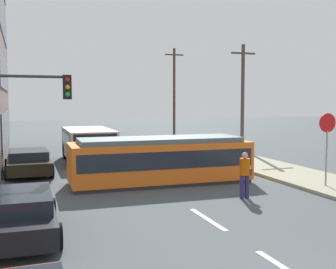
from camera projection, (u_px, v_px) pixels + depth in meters
The scene contains 13 objects.
ground_plane at pixel (164, 191), 16.09m from camera, with size 120.00×120.00×0.00m, color #475053.
lane_stripe_2 at pixel (207, 219), 12.33m from camera, with size 0.16×2.40×0.01m, color silver.
lane_stripe_3 at pixel (120, 163), 23.28m from camera, with size 0.16×2.40×0.01m, color silver.
lane_stripe_4 at pixel (100, 151), 28.91m from camera, with size 0.16×2.40×0.01m, color silver.
streetcar_tram at pixel (160, 159), 17.69m from camera, with size 7.65×2.70×1.95m.
city_bus at pixel (88, 143), 23.82m from camera, with size 2.58×5.34×1.89m.
pedestrian_crossing at pixel (245, 172), 14.91m from camera, with size 0.46×0.36×1.67m.
parked_sedan_mid at pixel (17, 213), 10.70m from camera, with size 2.13×4.39×1.19m.
parked_sedan_far at pixel (28, 162), 19.69m from camera, with size 2.19×4.31×1.19m.
stop_sign at pixel (327, 134), 16.40m from camera, with size 0.76×0.07×2.88m.
traffic_light_mast at pixel (27, 111), 13.93m from camera, with size 2.61×0.33×4.53m.
utility_pole_mid at pixel (243, 96), 28.56m from camera, with size 1.80×0.24×7.32m.
utility_pole_far at pixel (174, 91), 39.51m from camera, with size 1.80×0.24×8.41m.
Camera 1 is at (-5.14, -5.00, 3.53)m, focal length 44.44 mm.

